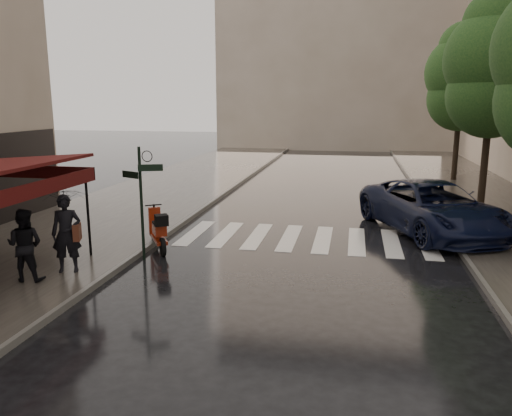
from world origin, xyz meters
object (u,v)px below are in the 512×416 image
(pedestrian_terrace, at_px, (25,245))
(parked_car, at_px, (432,208))
(pedestrian_with_umbrella, at_px, (64,203))
(scooter, at_px, (158,231))

(pedestrian_terrace, relative_size, parked_car, 0.28)
(pedestrian_with_umbrella, xyz_separation_m, scooter, (1.34, 2.52, -1.27))
(pedestrian_with_umbrella, distance_m, scooter, 3.13)
(pedestrian_with_umbrella, relative_size, scooter, 1.59)
(pedestrian_with_umbrella, bearing_deg, pedestrian_terrace, -149.87)
(pedestrian_terrace, bearing_deg, scooter, -128.87)
(pedestrian_with_umbrella, height_order, scooter, pedestrian_with_umbrella)
(pedestrian_with_umbrella, height_order, pedestrian_terrace, pedestrian_with_umbrella)
(scooter, relative_size, parked_car, 0.27)
(pedestrian_terrace, height_order, scooter, pedestrian_terrace)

